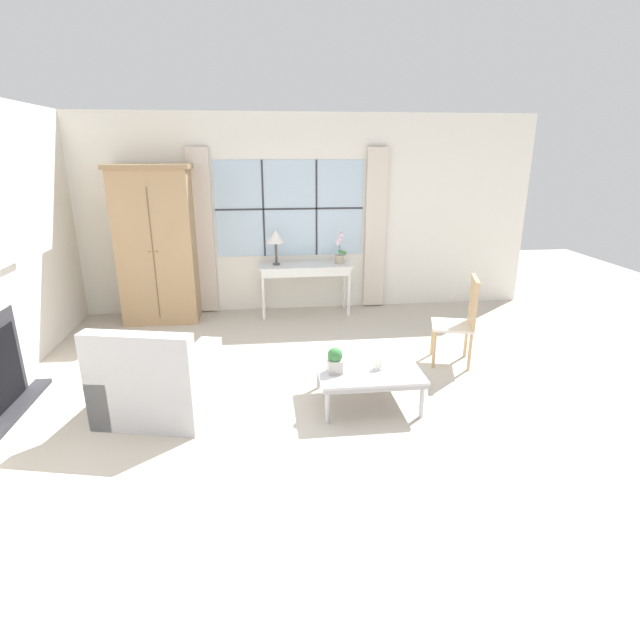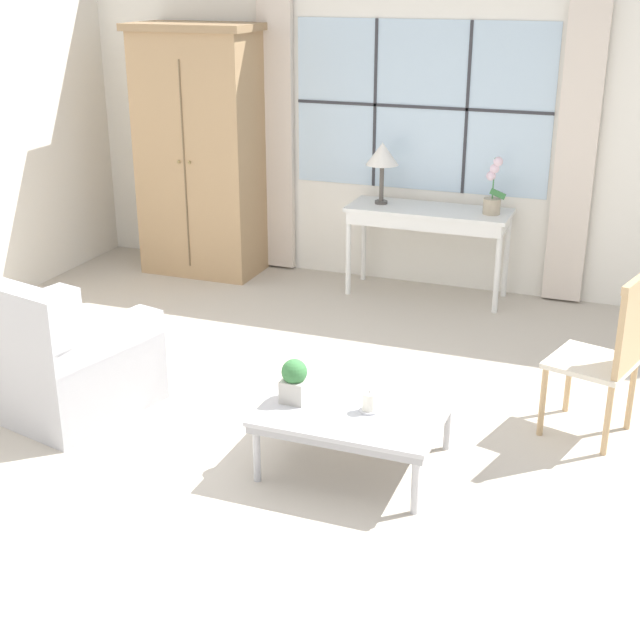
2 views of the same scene
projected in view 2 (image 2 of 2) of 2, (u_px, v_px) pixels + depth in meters
ground_plane at (277, 438)px, 5.15m from camera, size 14.00×14.00×0.00m
wall_back_windowed at (421, 120)px, 7.28m from camera, size 7.20×0.14×2.80m
armoire at (201, 152)px, 7.69m from camera, size 1.08×0.64×2.13m
console_table at (429, 219)px, 7.20m from camera, size 1.31×0.49×0.74m
table_lamp at (382, 155)px, 7.18m from camera, size 0.27×0.27×0.50m
potted_orchid at (493, 193)px, 6.95m from camera, size 0.17×0.14×0.45m
armchair_upholstered at (57, 362)px, 5.42m from camera, size 1.11×1.04×0.89m
side_chair_wooden at (611, 348)px, 4.96m from camera, size 0.55×0.55×1.00m
coffee_table at (356, 411)px, 4.76m from camera, size 0.96×0.79×0.36m
potted_plant_small at (294, 380)px, 4.74m from camera, size 0.14×0.14×0.24m
pillar_candle at (369, 403)px, 4.65m from camera, size 0.11×0.11×0.12m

